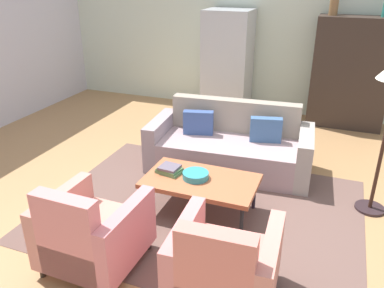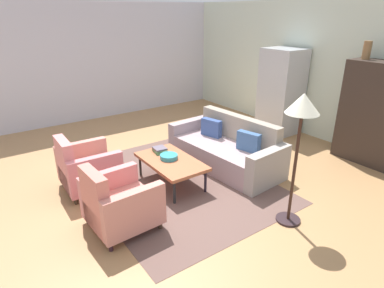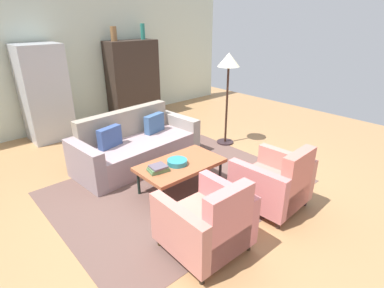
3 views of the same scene
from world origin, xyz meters
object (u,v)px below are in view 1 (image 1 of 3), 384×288
Objects in this scene: armchair_left at (90,235)px; refrigerator at (228,64)px; couch at (230,147)px; coffee_table at (201,182)px; fruit_bowl at (196,175)px; book_stack at (170,169)px; vase_tall at (334,5)px; armchair_right at (223,270)px; cabinet at (350,74)px.

refrigerator is (-0.08, 4.46, 0.58)m from armchair_left.
couch is 2.30m from refrigerator.
fruit_bowl is at bearing -180.00° from coffee_table.
couch is at bearing 90.32° from coffee_table.
book_stack is (-0.36, -1.17, 0.16)m from couch.
refrigerator is (-1.66, -0.10, -1.03)m from vase_tall.
armchair_right is 3.14× the size of fruit_bowl.
refrigerator is (-0.31, 3.28, 0.47)m from book_stack.
book_stack is at bearing -84.59° from refrigerator.
armchair_left is 3.14× the size of fruit_bowl.
armchair_right is 4.68m from refrigerator.
coffee_table is 1.31m from armchair_right.
armchair_left reaches higher than couch.
fruit_bowl is (-0.05, -1.19, 0.16)m from couch.
fruit_bowl is 3.39m from refrigerator.
couch is at bearing 87.50° from fruit_bowl.
refrigerator is (-1.28, 4.46, 0.58)m from armchair_right.
coffee_table is 0.65× the size of refrigerator.
coffee_table is 0.67× the size of cabinet.
armchair_left is 5.01m from cabinet.
book_stack is at bearing 126.57° from armchair_right.
armchair_right is 2.87× the size of vase_tall.
fruit_bowl is 0.15× the size of refrigerator.
cabinet reaches higher than armchair_left.
couch reaches higher than book_stack.
couch is 1.19m from coffee_table.
fruit_bowl is at bearing -79.30° from refrigerator.
armchair_left is 1.00× the size of armchair_right.
vase_tall reaches higher than couch.
couch reaches higher than fruit_bowl.
coffee_table is 3.41m from refrigerator.
refrigerator is at bearing 101.68° from coffee_table.
couch is 2.43m from armchair_right.
armchair_right is at bearing 1.17° from armchair_left.
cabinet is 1.13m from vase_tall.
vase_tall is (1.04, 3.39, 1.51)m from fruit_bowl.
coffee_table is at bearing 85.88° from couch.
armchair_left is at bearing -109.16° from vase_tall.
cabinet is at bearing -126.59° from couch.
fruit_bowl is 3.72m from cabinet.
coffee_table is 3.98× the size of book_stack.
coffee_table is 1.31m from armchair_left.
vase_tall is at bearing 3.43° from refrigerator.
book_stack is at bearing 177.24° from fruit_bowl.
armchair_right is 0.49× the size of cabinet.
book_stack is at bearing -111.83° from vase_tall.
coffee_table is (0.01, -1.19, 0.09)m from couch.
cabinet is at bearing 2.90° from refrigerator.
refrigerator is at bearing 95.41° from book_stack.
cabinet reaches higher than couch.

